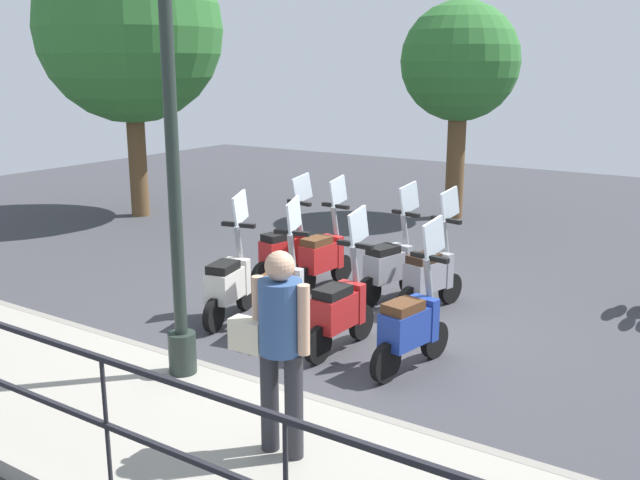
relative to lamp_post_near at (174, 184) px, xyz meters
The scene contains 15 objects.
ground_plane 3.13m from the lamp_post_near, ahead, with size 28.00×28.00×0.00m, color #38383D.
promenade_walkway 2.07m from the lamp_post_near, 154.56° to the right, with size 2.20×20.00×0.15m.
fence_railing 2.13m from the lamp_post_near, 168.74° to the right, with size 0.04×16.03×1.07m.
lamp_post_near is the anchor object (origin of this frame).
pedestrian_with_bag 1.98m from the lamp_post_near, 111.74° to the right, with size 0.33×0.65×1.59m.
tree_large 8.49m from the lamp_post_near, 49.94° to the left, with size 3.60×3.60×5.48m.
tree_distant 8.82m from the lamp_post_near, ahead, with size 2.29×2.29×4.22m.
scooter_near_0 2.71m from the lamp_post_near, 46.50° to the right, with size 1.23×0.47×1.54m.
scooter_near_1 2.31m from the lamp_post_near, 26.63° to the right, with size 1.23×0.44×1.54m.
scooter_near_2 2.24m from the lamp_post_near, ahead, with size 1.22×0.48×1.54m.
scooter_near_3 2.37m from the lamp_post_near, 26.33° to the left, with size 1.22×0.50×1.54m.
scooter_far_0 3.77m from the lamp_post_near, 17.65° to the right, with size 1.22×0.51×1.54m.
scooter_far_1 3.72m from the lamp_post_near, ahead, with size 1.21×0.51×1.54m.
scooter_far_2 3.66m from the lamp_post_near, ahead, with size 1.23×0.44×1.54m.
scooter_far_3 3.71m from the lamp_post_near, 19.37° to the left, with size 1.22×0.49×1.54m.
Camera 1 is at (-6.96, -4.23, 3.03)m, focal length 40.00 mm.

